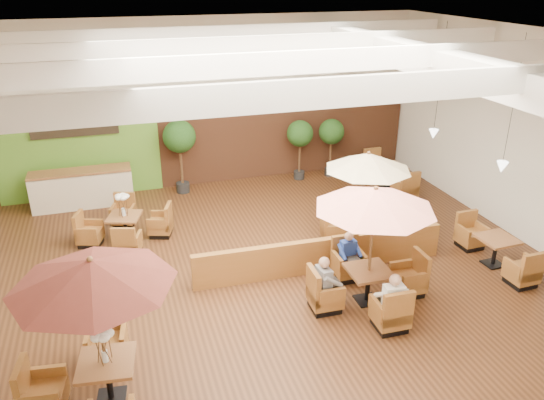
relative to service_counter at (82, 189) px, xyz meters
name	(u,v)px	position (x,y,z in m)	size (l,w,h in m)	color
room	(261,110)	(4.65, -3.88, 3.05)	(14.04, 14.00, 5.52)	#381E0F
service_counter	(82,189)	(0.00, 0.00, 0.00)	(3.00, 0.75, 1.18)	beige
booth_divider	(321,255)	(5.57, -5.82, -0.15)	(6.29, 0.18, 0.87)	brown
table_0	(92,302)	(0.46, -8.68, 1.41)	(2.71, 2.82, 2.81)	brown
table_1	(373,226)	(6.06, -7.32, 1.29)	(2.71, 2.71, 2.77)	brown
table_2	(367,179)	(7.35, -4.51, 1.13)	(2.51, 2.51, 2.49)	brown
table_3	(125,226)	(1.12, -2.74, -0.16)	(2.62, 2.62, 1.51)	brown
table_4	(495,252)	(9.80, -6.83, -0.22)	(0.88, 2.55, 0.95)	brown
table_5	(389,177)	(9.80, -1.51, -0.20)	(0.94, 2.70, 1.01)	brown
topiary_0	(180,139)	(3.11, 0.20, 1.24)	(1.05, 1.05, 2.44)	black
topiary_1	(300,136)	(7.20, 0.20, 0.98)	(0.90, 0.90, 2.10)	black
topiary_2	(331,134)	(8.37, 0.20, 0.95)	(0.89, 0.89, 2.06)	black
diner_0	(392,296)	(6.06, -8.34, 0.19)	(0.43, 0.35, 0.85)	white
diner_1	(349,251)	(6.06, -6.31, 0.15)	(0.37, 0.30, 0.74)	#223D94
diner_2	(326,278)	(5.05, -7.32, 0.19)	(0.35, 0.42, 0.83)	gray
diner_3	(380,227)	(7.35, -5.42, 0.17)	(0.42, 0.36, 0.79)	#223D94
diner_4	(394,208)	(8.26, -4.51, 0.18)	(0.40, 0.44, 0.80)	white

